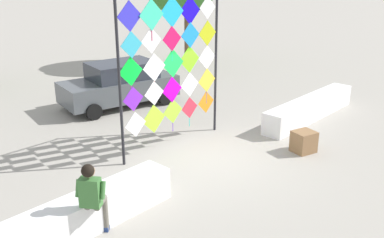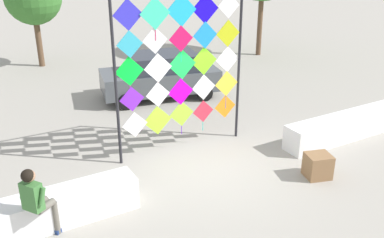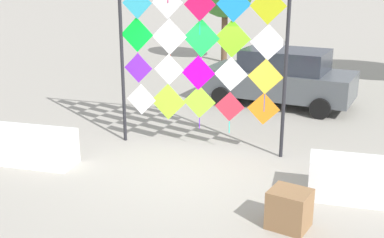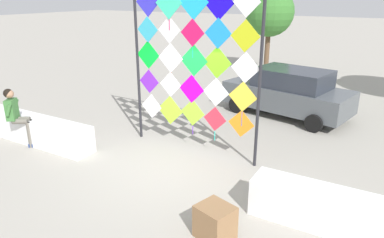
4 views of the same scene
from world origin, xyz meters
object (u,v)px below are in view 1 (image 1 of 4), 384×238
object	(u,v)px
kite_display_rack	(172,61)
seated_vendor	(93,194)
parked_car	(120,84)
cardboard_box_large	(304,142)

from	to	relation	value
kite_display_rack	seated_vendor	xyz separation A→B (m)	(-3.93, -2.00, -1.43)
kite_display_rack	parked_car	distance (m)	4.35
cardboard_box_large	kite_display_rack	bearing A→B (deg)	125.87
seated_vendor	parked_car	xyz separation A→B (m)	(5.21, 5.86, -0.13)
cardboard_box_large	parked_car	bearing A→B (deg)	96.30
seated_vendor	cardboard_box_large	bearing A→B (deg)	-7.53
parked_car	cardboard_box_large	size ratio (longest dim) A/B	7.42
seated_vendor	kite_display_rack	bearing A→B (deg)	26.94
kite_display_rack	cardboard_box_large	bearing A→B (deg)	-54.13
kite_display_rack	parked_car	size ratio (longest dim) A/B	0.96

